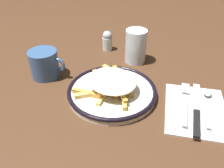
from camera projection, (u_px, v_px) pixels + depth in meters
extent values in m
plane|color=#4A2E1B|center=(112.00, 95.00, 0.63)|extent=(2.60, 2.60, 0.00)
cylinder|color=silver|center=(112.00, 92.00, 0.63)|extent=(0.24, 0.24, 0.02)
torus|color=black|center=(112.00, 90.00, 0.62)|extent=(0.25, 0.25, 0.01)
cube|color=gold|center=(114.00, 81.00, 0.63)|extent=(0.07, 0.05, 0.01)
cube|color=#EFB766|center=(119.00, 92.00, 0.60)|extent=(0.09, 0.02, 0.01)
cube|color=gold|center=(88.00, 94.00, 0.60)|extent=(0.09, 0.02, 0.01)
cube|color=gold|center=(118.00, 86.00, 0.61)|extent=(0.08, 0.02, 0.01)
cube|color=gold|center=(112.00, 88.00, 0.62)|extent=(0.05, 0.08, 0.01)
cube|color=gold|center=(112.00, 90.00, 0.61)|extent=(0.06, 0.05, 0.01)
cube|color=gold|center=(121.00, 92.00, 0.58)|extent=(0.05, 0.08, 0.01)
cube|color=#EBB04A|center=(116.00, 75.00, 0.65)|extent=(0.07, 0.02, 0.01)
cube|color=#EAB15C|center=(114.00, 86.00, 0.63)|extent=(0.09, 0.03, 0.01)
cube|color=gold|center=(112.00, 89.00, 0.59)|extent=(0.08, 0.01, 0.01)
cube|color=gold|center=(112.00, 83.00, 0.62)|extent=(0.09, 0.01, 0.01)
cube|color=#EAB04D|center=(110.00, 93.00, 0.60)|extent=(0.09, 0.05, 0.01)
cube|color=#F5B960|center=(91.00, 94.00, 0.60)|extent=(0.08, 0.06, 0.01)
cube|color=#F3B151|center=(105.00, 89.00, 0.62)|extent=(0.06, 0.05, 0.01)
cube|color=#F0C05E|center=(112.00, 78.00, 0.64)|extent=(0.05, 0.06, 0.01)
cube|color=#F6BA54|center=(112.00, 90.00, 0.61)|extent=(0.04, 0.09, 0.01)
cube|color=#DEBC60|center=(110.00, 83.00, 0.62)|extent=(0.04, 0.07, 0.01)
cube|color=#F4B95C|center=(118.00, 85.00, 0.63)|extent=(0.06, 0.04, 0.01)
cube|color=#EBB454|center=(111.00, 71.00, 0.66)|extent=(0.06, 0.05, 0.01)
cube|color=orange|center=(108.00, 87.00, 0.60)|extent=(0.04, 0.08, 0.01)
cube|color=#DFB756|center=(123.00, 98.00, 0.58)|extent=(0.04, 0.09, 0.01)
cube|color=#E9BD59|center=(100.00, 75.00, 0.67)|extent=(0.06, 0.05, 0.01)
cube|color=gold|center=(118.00, 74.00, 0.65)|extent=(0.05, 0.07, 0.01)
cube|color=#E4C864|center=(104.00, 94.00, 0.60)|extent=(0.01, 0.09, 0.01)
ellipsoid|color=#ECE9C7|center=(111.00, 80.00, 0.60)|extent=(0.19, 0.18, 0.02)
cube|color=#2B611A|center=(103.00, 75.00, 0.62)|extent=(0.00, 0.00, 0.00)
cube|color=#346D1C|center=(121.00, 76.00, 0.61)|extent=(0.00, 0.00, 0.00)
cube|color=#265736|center=(117.00, 81.00, 0.59)|extent=(0.00, 0.00, 0.00)
cube|color=#2F7232|center=(110.00, 78.00, 0.60)|extent=(0.00, 0.00, 0.00)
cube|color=#2F6119|center=(107.00, 80.00, 0.60)|extent=(0.00, 0.00, 0.00)
cube|color=silver|center=(196.00, 109.00, 0.57)|extent=(0.16, 0.21, 0.01)
cube|color=silver|center=(185.00, 111.00, 0.56)|extent=(0.01, 0.11, 0.01)
cube|color=silver|center=(185.00, 88.00, 0.64)|extent=(0.02, 0.04, 0.00)
cube|color=black|center=(197.00, 123.00, 0.52)|extent=(0.02, 0.09, 0.01)
cube|color=silver|center=(196.00, 97.00, 0.60)|extent=(0.02, 0.12, 0.00)
cube|color=silver|center=(208.00, 114.00, 0.55)|extent=(0.01, 0.10, 0.00)
ellipsoid|color=silver|center=(208.00, 93.00, 0.61)|extent=(0.02, 0.03, 0.01)
cylinder|color=silver|center=(136.00, 46.00, 0.75)|extent=(0.07, 0.07, 0.11)
cylinder|color=#3A5E90|center=(44.00, 64.00, 0.69)|extent=(0.09, 0.09, 0.08)
torus|color=#3A5E90|center=(58.00, 65.00, 0.67)|extent=(0.05, 0.01, 0.05)
cylinder|color=silver|center=(107.00, 44.00, 0.84)|extent=(0.04, 0.04, 0.05)
sphere|color=#B7BABF|center=(107.00, 36.00, 0.82)|extent=(0.03, 0.03, 0.03)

